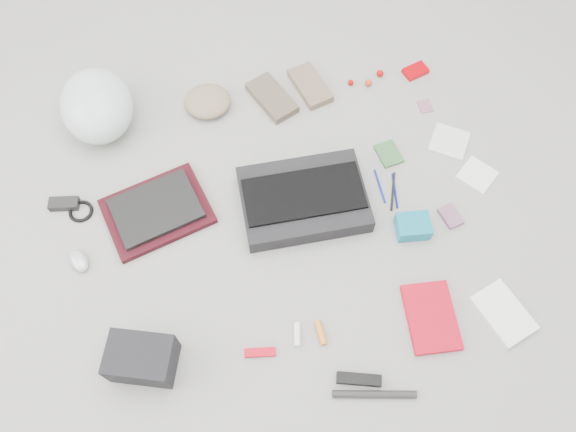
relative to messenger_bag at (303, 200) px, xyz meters
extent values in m
plane|color=gray|center=(-0.07, -0.06, -0.04)|extent=(4.00, 4.00, 0.00)
cube|color=black|center=(0.00, 0.00, 0.00)|extent=(0.45, 0.33, 0.07)
cube|color=black|center=(0.00, 0.00, 0.04)|extent=(0.43, 0.21, 0.01)
cube|color=#350A12|center=(-0.52, 0.09, -0.02)|extent=(0.41, 0.34, 0.02)
cube|color=black|center=(-0.52, 0.09, 0.00)|extent=(0.34, 0.28, 0.02)
ellipsoid|color=white|center=(-0.67, 0.54, 0.06)|extent=(0.28, 0.35, 0.20)
ellipsoid|color=#8E795D|center=(-0.26, 0.52, 0.00)|extent=(0.22, 0.22, 0.06)
cube|color=brown|center=(0.00, 0.49, -0.02)|extent=(0.19, 0.25, 0.03)
cube|color=#76634F|center=(0.16, 0.51, -0.02)|extent=(0.15, 0.23, 0.03)
cube|color=black|center=(-0.84, 0.20, -0.02)|extent=(0.11, 0.07, 0.03)
torus|color=black|center=(-0.78, 0.16, -0.03)|extent=(0.12, 0.12, 0.01)
ellipsoid|color=#B7B5C5|center=(-0.80, -0.04, -0.02)|extent=(0.09, 0.11, 0.04)
cube|color=black|center=(-0.62, -0.44, 0.03)|extent=(0.23, 0.20, 0.13)
cube|color=#BE0214|center=(-0.27, -0.49, -0.03)|extent=(0.10, 0.05, 0.02)
cylinder|color=white|center=(-0.14, -0.46, -0.03)|extent=(0.04, 0.08, 0.02)
cylinder|color=orange|center=(-0.06, -0.47, -0.03)|extent=(0.02, 0.08, 0.02)
cube|color=black|center=(0.01, -0.64, -0.02)|extent=(0.14, 0.08, 0.03)
cylinder|color=black|center=(0.05, -0.70, -0.02)|extent=(0.26, 0.09, 0.02)
cube|color=red|center=(0.30, -0.51, -0.02)|extent=(0.18, 0.25, 0.02)
cube|color=white|center=(0.54, -0.55, -0.03)|extent=(0.18, 0.23, 0.02)
cube|color=#336132|center=(0.37, 0.13, -0.03)|extent=(0.09, 0.12, 0.01)
cylinder|color=navy|center=(0.29, 0.01, -0.03)|extent=(0.01, 0.14, 0.01)
cylinder|color=black|center=(0.33, -0.03, -0.03)|extent=(0.07, 0.15, 0.01)
cylinder|color=navy|center=(0.34, -0.03, -0.03)|extent=(0.04, 0.14, 0.01)
cube|color=#0E7C9A|center=(0.35, -0.19, -0.01)|extent=(0.13, 0.11, 0.06)
cube|color=#895B79|center=(0.50, -0.17, -0.03)|extent=(0.08, 0.10, 0.02)
cube|color=silver|center=(0.61, 0.13, -0.03)|extent=(0.19, 0.19, 0.01)
cube|color=white|center=(0.66, -0.03, -0.03)|extent=(0.17, 0.17, 0.01)
sphere|color=#A80300|center=(0.32, 0.49, -0.02)|extent=(0.03, 0.03, 0.02)
sphere|color=red|center=(0.39, 0.47, -0.02)|extent=(0.03, 0.03, 0.03)
sphere|color=#A50603|center=(0.45, 0.51, -0.02)|extent=(0.04, 0.04, 0.03)
cube|color=#B9000A|center=(0.60, 0.49, -0.03)|extent=(0.11, 0.09, 0.02)
cube|color=#9B657F|center=(0.58, 0.31, -0.03)|extent=(0.05, 0.06, 0.00)
camera|label=1|loc=(-0.28, -0.92, 1.75)|focal=35.00mm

